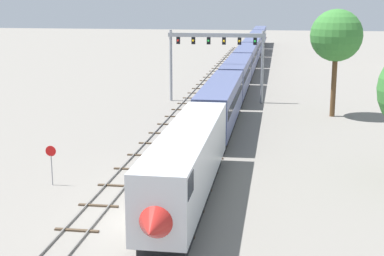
{
  "coord_description": "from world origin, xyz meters",
  "views": [
    {
      "loc": [
        7.59,
        -31.12,
        13.02
      ],
      "look_at": [
        1.0,
        12.0,
        3.0
      ],
      "focal_mm": 53.67,
      "sensor_mm": 36.0,
      "label": 1
    }
  ],
  "objects_px": {
    "passenger_train": "(246,60)",
    "signal_gantry": "(216,50)",
    "stop_sign": "(51,160)",
    "trackside_tree_mid": "(336,36)"
  },
  "relations": [
    {
      "from": "signal_gantry",
      "to": "trackside_tree_mid",
      "type": "xyz_separation_m",
      "value": [
        13.82,
        -7.01,
        2.28
      ]
    },
    {
      "from": "signal_gantry",
      "to": "stop_sign",
      "type": "bearing_deg",
      "value": -102.66
    },
    {
      "from": "signal_gantry",
      "to": "stop_sign",
      "type": "xyz_separation_m",
      "value": [
        -7.75,
        -34.52,
        -4.7
      ]
    },
    {
      "from": "signal_gantry",
      "to": "trackside_tree_mid",
      "type": "bearing_deg",
      "value": -26.89
    },
    {
      "from": "passenger_train",
      "to": "stop_sign",
      "type": "bearing_deg",
      "value": -99.4
    },
    {
      "from": "signal_gantry",
      "to": "stop_sign",
      "type": "relative_size",
      "value": 4.2
    },
    {
      "from": "passenger_train",
      "to": "trackside_tree_mid",
      "type": "bearing_deg",
      "value": -70.6
    },
    {
      "from": "passenger_train",
      "to": "signal_gantry",
      "type": "height_order",
      "value": "signal_gantry"
    },
    {
      "from": "passenger_train",
      "to": "stop_sign",
      "type": "relative_size",
      "value": 50.15
    },
    {
      "from": "stop_sign",
      "to": "trackside_tree_mid",
      "type": "height_order",
      "value": "trackside_tree_mid"
    }
  ]
}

